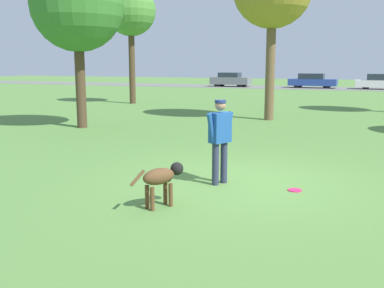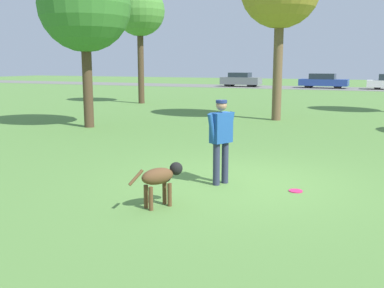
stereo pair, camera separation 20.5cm
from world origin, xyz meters
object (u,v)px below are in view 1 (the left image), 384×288
Objects in this scene: dog at (162,178)px; parked_car_blue at (312,81)px; person at (220,135)px; parked_car_white at (382,82)px; tree_near_left at (77,6)px; parked_car_grey at (231,80)px; tree_far_left at (131,12)px; frisbee at (295,190)px.

dog is 37.28m from parked_car_blue.
parked_car_white is (3.16, 35.43, -0.28)m from person.
tree_near_left is 31.90m from parked_car_white.
tree_near_left is 1.33× the size of parked_car_blue.
parked_car_blue is (-2.85, 35.54, -0.28)m from person.
parked_car_grey is (-10.28, 36.70, 0.21)m from dog.
parked_car_grey is 0.85× the size of parked_car_white.
tree_far_left is 1.44× the size of parked_car_white.
tree_near_left is 9.92m from tree_far_left.
parked_car_grey is at bearing 109.09° from frisbee.
parked_car_white is (3.57, 37.09, 0.18)m from dog.
person reaches higher than parked_car_white.
parked_car_grey reaches higher than parked_car_blue.
frisbee is 37.02m from parked_car_grey.
parked_car_white is (1.74, 35.37, 0.65)m from frisbee.
dog is at bearing -96.83° from parked_car_white.
parked_car_white is (6.01, -0.11, -0.01)m from parked_car_blue.
parked_car_blue is (4.17, 30.13, -3.55)m from tree_near_left.
dog is 0.21× the size of parked_car_white.
parked_car_grey is (-0.45, 20.28, -4.41)m from tree_far_left.
tree_near_left is at bearing 78.08° from person.
frisbee is (1.42, 0.06, -0.93)m from person.
parked_car_grey is 0.88× the size of parked_car_blue.
parked_car_grey is at bearing -179.72° from parked_car_white.
parked_car_white is (13.40, 20.67, -4.44)m from tree_far_left.
parked_car_white is at bearing 1.69° from parked_car_grey.
person is 0.42× the size of parked_car_grey.
parked_car_blue is (7.84, 0.50, -0.02)m from parked_car_grey.
person is 1.70m from frisbee.
frisbee is 0.06× the size of parked_car_grey.
dog is 37.26m from parked_car_white.
frisbee is at bearing -94.16° from parked_car_white.
tree_near_left is (-6.62, 7.08, 3.74)m from dog.
tree_far_left is at bearing -124.29° from parked_car_white.
person is 0.27× the size of tree_near_left.
frisbee is 0.05× the size of parked_car_white.
tree_near_left reaches higher than parked_car_white.
parked_car_blue is (-4.26, 35.48, 0.66)m from frisbee.
parked_car_grey reaches higher than dog.
person is 6.44× the size of frisbee.
tree_far_left reaches higher than frisbee.
parked_car_grey is 7.86m from parked_car_blue.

